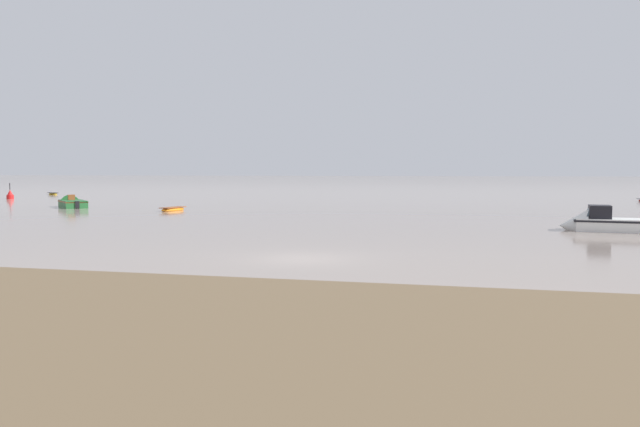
% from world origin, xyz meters
% --- Properties ---
extents(ground_plane, '(800.00, 800.00, 0.00)m').
position_xyz_m(ground_plane, '(0.00, 0.00, 0.00)').
color(ground_plane, gray).
extents(rowboat_moored_0, '(2.97, 2.72, 0.48)m').
position_xyz_m(rowboat_moored_0, '(-56.47, 58.94, 0.13)').
color(rowboat_moored_0, gold).
rests_on(rowboat_moored_0, ground).
extents(motorboat_moored_1, '(6.56, 2.93, 2.42)m').
position_xyz_m(motorboat_moored_1, '(15.33, 16.33, 0.36)').
color(motorboat_moored_1, white).
rests_on(motorboat_moored_1, ground).
extents(motorboat_moored_3, '(5.64, 5.68, 2.04)m').
position_xyz_m(motorboat_moored_3, '(-33.39, 31.06, 0.28)').
color(motorboat_moored_3, '#23602D').
rests_on(motorboat_moored_3, ground).
extents(rowboat_moored_4, '(1.63, 3.26, 0.49)m').
position_xyz_m(rowboat_moored_4, '(-20.23, 27.94, 0.13)').
color(rowboat_moored_4, orange).
rests_on(rowboat_moored_4, ground).
extents(channel_buoy, '(0.90, 0.90, 2.30)m').
position_xyz_m(channel_buoy, '(-52.73, 45.15, 0.46)').
color(channel_buoy, red).
rests_on(channel_buoy, ground).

